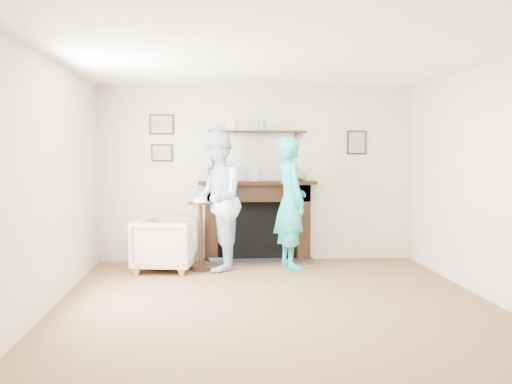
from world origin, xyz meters
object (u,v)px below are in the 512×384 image
at_px(armchair, 166,271).
at_px(man, 216,270).
at_px(woman, 290,268).
at_px(pedestal_table, 200,222).

height_order(armchair, man, man).
xyz_separation_m(armchair, man, (0.66, 0.01, 0.00)).
height_order(woman, pedestal_table, pedestal_table).
bearing_deg(pedestal_table, armchair, 176.99).
xyz_separation_m(woman, pedestal_table, (-1.21, -0.09, 0.64)).
bearing_deg(armchair, man, -80.48).
bearing_deg(pedestal_table, woman, 4.50).
height_order(man, pedestal_table, pedestal_table).
bearing_deg(woman, armchair, 80.14).
relative_size(man, pedestal_table, 1.78).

